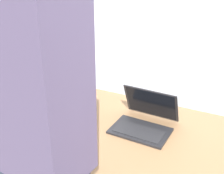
% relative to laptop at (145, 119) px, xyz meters
% --- Properties ---
extents(desk, '(1.51, 0.81, 0.75)m').
position_rel_laptop_xyz_m(desk, '(-0.20, -0.08, -0.13)').
color(desk, olive).
rests_on(desk, ground).
extents(laptop, '(0.33, 0.31, 0.21)m').
position_rel_laptop_xyz_m(laptop, '(0.00, 0.00, 0.00)').
color(laptop, black).
rests_on(laptop, desk).
extents(beer_bottle_dark, '(0.07, 0.07, 0.31)m').
position_rel_laptop_xyz_m(beer_bottle_dark, '(-0.64, 0.12, 0.07)').
color(beer_bottle_dark, brown).
rests_on(beer_bottle_dark, desk).
extents(beer_bottle_brown, '(0.07, 0.07, 0.28)m').
position_rel_laptop_xyz_m(beer_bottle_brown, '(-0.49, 0.16, 0.06)').
color(beer_bottle_brown, '#1E5123').
rests_on(beer_bottle_brown, desk).
extents(beer_bottle_amber, '(0.06, 0.06, 0.29)m').
position_rel_laptop_xyz_m(beer_bottle_amber, '(-0.43, -0.00, 0.06)').
color(beer_bottle_amber, '#333333').
rests_on(beer_bottle_amber, desk).
extents(person_figure, '(0.47, 0.32, 1.83)m').
position_rel_laptop_xyz_m(person_figure, '(-0.23, -0.66, 0.12)').
color(person_figure, '#2D3347').
rests_on(person_figure, ground).
extents(back_wall, '(6.00, 0.10, 2.60)m').
position_rel_laptop_xyz_m(back_wall, '(-0.20, 0.70, 0.50)').
color(back_wall, silver).
rests_on(back_wall, ground).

